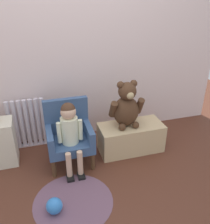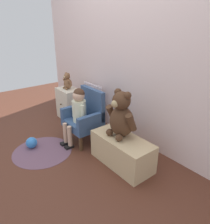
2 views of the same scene
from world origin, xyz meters
The scene contains 11 objects.
ground_plane centered at (0.00, 0.00, 0.00)m, with size 6.00×6.00×0.00m, color #552C1E.
back_wall centered at (0.00, 1.13, 1.20)m, with size 3.80×0.05×2.40m, color silver.
radiator centered at (-0.54, 1.00, 0.30)m, with size 0.43×0.05×0.60m.
small_dresser centered at (-0.86, 0.76, 0.25)m, with size 0.39×0.29×0.49m.
child_armchair centered at (-0.12, 0.59, 0.33)m, with size 0.46×0.39×0.69m.
child_figure centered at (-0.12, 0.48, 0.47)m, with size 0.25×0.35×0.73m.
low_bench centered at (0.58, 0.60, 0.16)m, with size 0.72×0.33×0.32m, color tan.
large_teddy_bear centered at (0.52, 0.62, 0.55)m, with size 0.38×0.26×0.52m.
small_teddy_bear centered at (-0.87, 0.77, 0.61)m, with size 0.19×0.13×0.26m.
floor_rug centered at (-0.20, -0.01, 0.00)m, with size 0.71×0.71×0.01m, color #6D4C5F.
toy_ball centered at (-0.37, -0.07, 0.07)m, with size 0.14×0.14×0.14m, color #337DD3.
Camera 2 is at (2.06, -0.81, 1.50)m, focal length 35.00 mm.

